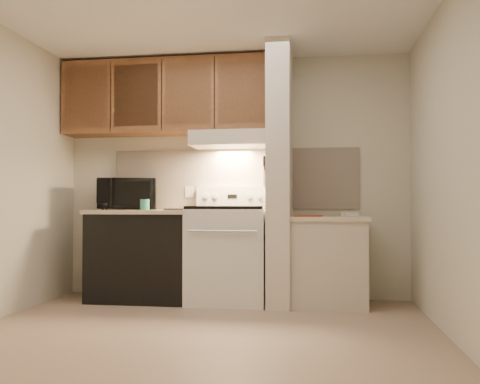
# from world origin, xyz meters

# --- Properties ---
(floor) EXTENTS (3.60, 3.60, 0.00)m
(floor) POSITION_xyz_m (0.00, 0.00, 0.00)
(floor) COLOR tan
(floor) RESTS_ON ground
(ceiling) EXTENTS (3.60, 3.60, 0.00)m
(ceiling) POSITION_xyz_m (0.00, 0.00, 2.50)
(ceiling) COLOR white
(ceiling) RESTS_ON wall_back
(wall_back) EXTENTS (3.60, 2.50, 0.02)m
(wall_back) POSITION_xyz_m (0.00, 1.50, 1.25)
(wall_back) COLOR beige
(wall_back) RESTS_ON floor
(wall_right) EXTENTS (0.02, 3.00, 2.50)m
(wall_right) POSITION_xyz_m (1.80, 0.00, 1.25)
(wall_right) COLOR beige
(wall_right) RESTS_ON floor
(backsplash) EXTENTS (2.60, 0.02, 0.63)m
(backsplash) POSITION_xyz_m (0.00, 1.49, 1.24)
(backsplash) COLOR white
(backsplash) RESTS_ON wall_back
(range_body) EXTENTS (0.76, 0.65, 0.92)m
(range_body) POSITION_xyz_m (0.00, 1.16, 0.46)
(range_body) COLOR silver
(range_body) RESTS_ON floor
(oven_window) EXTENTS (0.50, 0.01, 0.30)m
(oven_window) POSITION_xyz_m (0.00, 0.84, 0.50)
(oven_window) COLOR black
(oven_window) RESTS_ON range_body
(oven_handle) EXTENTS (0.65, 0.02, 0.02)m
(oven_handle) POSITION_xyz_m (0.00, 0.80, 0.72)
(oven_handle) COLOR silver
(oven_handle) RESTS_ON range_body
(cooktop) EXTENTS (0.74, 0.64, 0.03)m
(cooktop) POSITION_xyz_m (0.00, 1.16, 0.94)
(cooktop) COLOR black
(cooktop) RESTS_ON range_body
(range_backguard) EXTENTS (0.76, 0.08, 0.20)m
(range_backguard) POSITION_xyz_m (0.00, 1.44, 1.05)
(range_backguard) COLOR silver
(range_backguard) RESTS_ON range_body
(range_display) EXTENTS (0.10, 0.01, 0.04)m
(range_display) POSITION_xyz_m (0.00, 1.40, 1.05)
(range_display) COLOR black
(range_display) RESTS_ON range_backguard
(range_knob_left_outer) EXTENTS (0.05, 0.02, 0.05)m
(range_knob_left_outer) POSITION_xyz_m (-0.28, 1.40, 1.05)
(range_knob_left_outer) COLOR silver
(range_knob_left_outer) RESTS_ON range_backguard
(range_knob_left_inner) EXTENTS (0.05, 0.02, 0.05)m
(range_knob_left_inner) POSITION_xyz_m (-0.18, 1.40, 1.05)
(range_knob_left_inner) COLOR silver
(range_knob_left_inner) RESTS_ON range_backguard
(range_knob_right_inner) EXTENTS (0.05, 0.02, 0.05)m
(range_knob_right_inner) POSITION_xyz_m (0.18, 1.40, 1.05)
(range_knob_right_inner) COLOR silver
(range_knob_right_inner) RESTS_ON range_backguard
(range_knob_right_outer) EXTENTS (0.05, 0.02, 0.05)m
(range_knob_right_outer) POSITION_xyz_m (0.28, 1.40, 1.05)
(range_knob_right_outer) COLOR silver
(range_knob_right_outer) RESTS_ON range_backguard
(dishwasher_front) EXTENTS (1.00, 0.63, 0.87)m
(dishwasher_front) POSITION_xyz_m (-0.88, 1.17, 0.43)
(dishwasher_front) COLOR black
(dishwasher_front) RESTS_ON floor
(left_countertop) EXTENTS (1.04, 0.67, 0.04)m
(left_countertop) POSITION_xyz_m (-0.88, 1.17, 0.89)
(left_countertop) COLOR beige
(left_countertop) RESTS_ON dishwasher_front
(spoon_rest) EXTENTS (0.25, 0.13, 0.02)m
(spoon_rest) POSITION_xyz_m (-0.48, 0.97, 0.92)
(spoon_rest) COLOR black
(spoon_rest) RESTS_ON left_countertop
(teal_jar) EXTENTS (0.12, 0.12, 0.11)m
(teal_jar) POSITION_xyz_m (-0.83, 1.06, 0.96)
(teal_jar) COLOR #297163
(teal_jar) RESTS_ON left_countertop
(outlet) EXTENTS (0.08, 0.01, 0.12)m
(outlet) POSITION_xyz_m (-0.48, 1.48, 1.10)
(outlet) COLOR beige
(outlet) RESTS_ON backsplash
(microwave) EXTENTS (0.68, 0.55, 0.33)m
(microwave) POSITION_xyz_m (-1.10, 1.31, 1.07)
(microwave) COLOR black
(microwave) RESTS_ON left_countertop
(partition_pillar) EXTENTS (0.22, 0.70, 2.50)m
(partition_pillar) POSITION_xyz_m (0.51, 1.15, 1.25)
(partition_pillar) COLOR beige
(partition_pillar) RESTS_ON floor
(pillar_trim) EXTENTS (0.01, 0.70, 0.04)m
(pillar_trim) POSITION_xyz_m (0.39, 1.15, 1.30)
(pillar_trim) COLOR brown
(pillar_trim) RESTS_ON partition_pillar
(knife_strip) EXTENTS (0.02, 0.42, 0.04)m
(knife_strip) POSITION_xyz_m (0.39, 1.10, 1.32)
(knife_strip) COLOR black
(knife_strip) RESTS_ON partition_pillar
(knife_blade_a) EXTENTS (0.01, 0.03, 0.16)m
(knife_blade_a) POSITION_xyz_m (0.38, 0.93, 1.22)
(knife_blade_a) COLOR silver
(knife_blade_a) RESTS_ON knife_strip
(knife_handle_a) EXTENTS (0.02, 0.02, 0.10)m
(knife_handle_a) POSITION_xyz_m (0.38, 0.94, 1.37)
(knife_handle_a) COLOR black
(knife_handle_a) RESTS_ON knife_strip
(knife_blade_b) EXTENTS (0.01, 0.04, 0.18)m
(knife_blade_b) POSITION_xyz_m (0.38, 1.03, 1.21)
(knife_blade_b) COLOR silver
(knife_blade_b) RESTS_ON knife_strip
(knife_handle_b) EXTENTS (0.02, 0.02, 0.10)m
(knife_handle_b) POSITION_xyz_m (0.38, 1.03, 1.37)
(knife_handle_b) COLOR black
(knife_handle_b) RESTS_ON knife_strip
(knife_blade_c) EXTENTS (0.01, 0.04, 0.20)m
(knife_blade_c) POSITION_xyz_m (0.38, 1.10, 1.20)
(knife_blade_c) COLOR silver
(knife_blade_c) RESTS_ON knife_strip
(knife_handle_c) EXTENTS (0.02, 0.02, 0.10)m
(knife_handle_c) POSITION_xyz_m (0.38, 1.10, 1.37)
(knife_handle_c) COLOR black
(knife_handle_c) RESTS_ON knife_strip
(knife_blade_d) EXTENTS (0.01, 0.04, 0.16)m
(knife_blade_d) POSITION_xyz_m (0.38, 1.19, 1.22)
(knife_blade_d) COLOR silver
(knife_blade_d) RESTS_ON knife_strip
(knife_handle_d) EXTENTS (0.02, 0.02, 0.10)m
(knife_handle_d) POSITION_xyz_m (0.38, 1.18, 1.37)
(knife_handle_d) COLOR black
(knife_handle_d) RESTS_ON knife_strip
(knife_blade_e) EXTENTS (0.01, 0.04, 0.18)m
(knife_blade_e) POSITION_xyz_m (0.38, 1.26, 1.21)
(knife_blade_e) COLOR silver
(knife_blade_e) RESTS_ON knife_strip
(knife_handle_e) EXTENTS (0.02, 0.02, 0.10)m
(knife_handle_e) POSITION_xyz_m (0.38, 1.26, 1.37)
(knife_handle_e) COLOR black
(knife_handle_e) RESTS_ON knife_strip
(oven_mitt) EXTENTS (0.03, 0.10, 0.23)m
(oven_mitt) POSITION_xyz_m (0.38, 1.32, 1.15)
(oven_mitt) COLOR slate
(oven_mitt) RESTS_ON partition_pillar
(right_cab_base) EXTENTS (0.70, 0.60, 0.81)m
(right_cab_base) POSITION_xyz_m (0.97, 1.15, 0.40)
(right_cab_base) COLOR beige
(right_cab_base) RESTS_ON floor
(right_countertop) EXTENTS (0.74, 0.64, 0.04)m
(right_countertop) POSITION_xyz_m (0.97, 1.15, 0.83)
(right_countertop) COLOR beige
(right_countertop) RESTS_ON right_cab_base
(red_folder) EXTENTS (0.27, 0.34, 0.01)m
(red_folder) POSITION_xyz_m (0.79, 1.07, 0.86)
(red_folder) COLOR #B0331C
(red_folder) RESTS_ON right_countertop
(white_box) EXTENTS (0.17, 0.15, 0.04)m
(white_box) POSITION_xyz_m (1.19, 1.33, 0.87)
(white_box) COLOR white
(white_box) RESTS_ON right_countertop
(range_hood) EXTENTS (0.78, 0.44, 0.15)m
(range_hood) POSITION_xyz_m (0.00, 1.28, 1.62)
(range_hood) COLOR beige
(range_hood) RESTS_ON upper_cabinets
(hood_lip) EXTENTS (0.78, 0.04, 0.06)m
(hood_lip) POSITION_xyz_m (0.00, 1.07, 1.58)
(hood_lip) COLOR beige
(hood_lip) RESTS_ON range_hood
(upper_cabinets) EXTENTS (2.18, 0.33, 0.77)m
(upper_cabinets) POSITION_xyz_m (-0.69, 1.32, 2.08)
(upper_cabinets) COLOR brown
(upper_cabinets) RESTS_ON wall_back
(cab_door_a) EXTENTS (0.46, 0.01, 0.63)m
(cab_door_a) POSITION_xyz_m (-1.51, 1.17, 2.08)
(cab_door_a) COLOR brown
(cab_door_a) RESTS_ON upper_cabinets
(cab_gap_a) EXTENTS (0.01, 0.01, 0.73)m
(cab_gap_a) POSITION_xyz_m (-1.23, 1.16, 2.08)
(cab_gap_a) COLOR black
(cab_gap_a) RESTS_ON upper_cabinets
(cab_door_b) EXTENTS (0.46, 0.01, 0.63)m
(cab_door_b) POSITION_xyz_m (-0.96, 1.17, 2.08)
(cab_door_b) COLOR brown
(cab_door_b) RESTS_ON upper_cabinets
(cab_gap_b) EXTENTS (0.01, 0.01, 0.73)m
(cab_gap_b) POSITION_xyz_m (-0.69, 1.16, 2.08)
(cab_gap_b) COLOR black
(cab_gap_b) RESTS_ON upper_cabinets
(cab_door_c) EXTENTS (0.46, 0.01, 0.63)m
(cab_door_c) POSITION_xyz_m (-0.42, 1.17, 2.08)
(cab_door_c) COLOR brown
(cab_door_c) RESTS_ON upper_cabinets
(cab_gap_c) EXTENTS (0.01, 0.01, 0.73)m
(cab_gap_c) POSITION_xyz_m (-0.14, 1.16, 2.08)
(cab_gap_c) COLOR black
(cab_gap_c) RESTS_ON upper_cabinets
(cab_door_d) EXTENTS (0.46, 0.01, 0.63)m
(cab_door_d) POSITION_xyz_m (0.13, 1.17, 2.08)
(cab_door_d) COLOR brown
(cab_door_d) RESTS_ON upper_cabinets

